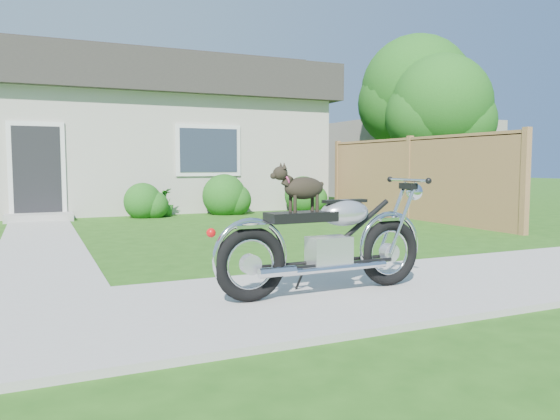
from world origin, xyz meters
The scene contains 10 objects.
ground centered at (0.00, 0.00, 0.00)m, with size 80.00×80.00×0.00m, color #235114.
sidewalk centered at (0.00, 0.00, 0.02)m, with size 24.00×2.20×0.04m, color #9E9B93.
walkway centered at (-1.50, 5.00, 0.01)m, with size 1.20×8.00×0.03m, color #9E9B93.
house centered at (0.00, 11.99, 2.16)m, with size 12.60×7.03×4.50m.
fence centered at (6.30, 5.75, 0.94)m, with size 0.12×6.62×1.90m.
tree_near centered at (9.32, 8.04, 2.83)m, with size 2.89×2.87×4.41m.
tree_far centered at (9.57, 9.49, 3.38)m, with size 3.44×3.44×5.27m.
shrub_row centered at (0.55, 8.50, 0.42)m, with size 10.76×1.09×1.09m.
potted_plant_right centered at (1.29, 8.55, 0.34)m, with size 0.38×0.38×0.68m, color #22641B.
motorcycle_with_dog centered at (0.93, -0.02, 0.56)m, with size 2.22×0.60×1.20m.
Camera 1 is at (-1.56, -4.46, 1.26)m, focal length 35.00 mm.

